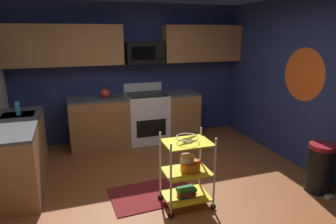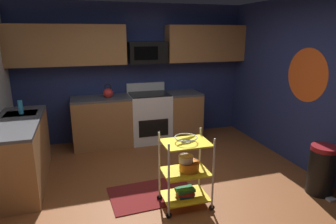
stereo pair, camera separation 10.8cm
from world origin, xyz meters
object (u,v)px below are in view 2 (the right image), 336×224
at_px(microwave, 147,52).
at_px(fruit_bowl, 186,138).
at_px(dish_soap_bottle, 21,107).
at_px(trash_can, 322,170).
at_px(mixing_bowl_small, 186,159).
at_px(kettle, 108,93).
at_px(mixing_bowl_large, 189,166).
at_px(rolling_cart, 185,171).
at_px(oven_range, 149,117).
at_px(book_stack, 185,192).

distance_m(microwave, fruit_bowl, 2.58).
relative_size(dish_soap_bottle, trash_can, 0.30).
bearing_deg(mixing_bowl_small, kettle, 105.58).
height_order(mixing_bowl_large, kettle, kettle).
distance_m(mixing_bowl_large, kettle, 2.48).
bearing_deg(rolling_cart, kettle, 105.41).
relative_size(oven_range, fruit_bowl, 4.04).
distance_m(kettle, dish_soap_bottle, 1.55).
bearing_deg(oven_range, kettle, -179.71).
relative_size(fruit_bowl, trash_can, 0.41).
bearing_deg(fruit_bowl, trash_can, -7.82).
relative_size(fruit_bowl, mixing_bowl_large, 1.08).
distance_m(oven_range, rolling_cart, 2.34).
bearing_deg(book_stack, mixing_bowl_small, 40.17).
distance_m(oven_range, microwave, 1.23).
bearing_deg(microwave, fruit_bowl, -92.83).
relative_size(rolling_cart, trash_can, 1.39).
bearing_deg(trash_can, book_stack, 172.18).
height_order(mixing_bowl_large, dish_soap_bottle, dish_soap_bottle).
relative_size(mixing_bowl_small, trash_can, 0.28).
relative_size(microwave, dish_soap_bottle, 3.50).
bearing_deg(mixing_bowl_small, microwave, 87.30).
height_order(fruit_bowl, book_stack, fruit_bowl).
bearing_deg(rolling_cart, mixing_bowl_small, 40.17).
height_order(oven_range, kettle, kettle).
distance_m(microwave, kettle, 1.04).
relative_size(oven_range, mixing_bowl_small, 6.04).
xyz_separation_m(book_stack, dish_soap_bottle, (-1.98, 1.55, 0.84)).
bearing_deg(book_stack, dish_soap_bottle, 141.92).
bearing_deg(kettle, dish_soap_bottle, -149.43).
bearing_deg(rolling_cart, trash_can, -7.82).
xyz_separation_m(mixing_bowl_large, dish_soap_bottle, (-2.02, 1.55, 0.50)).
height_order(mixing_bowl_large, book_stack, mixing_bowl_large).
bearing_deg(trash_can, mixing_bowl_large, 171.97).
bearing_deg(oven_range, mixing_bowl_small, -92.83).
distance_m(oven_range, mixing_bowl_small, 2.34).
distance_m(oven_range, dish_soap_bottle, 2.31).
distance_m(fruit_bowl, trash_can, 1.91).
distance_m(kettle, trash_can, 3.63).
height_order(fruit_bowl, kettle, kettle).
distance_m(rolling_cart, mixing_bowl_large, 0.08).
height_order(oven_range, rolling_cart, oven_range).
bearing_deg(rolling_cart, oven_range, 87.03).
distance_m(mixing_bowl_small, book_stack, 0.44).
height_order(oven_range, mixing_bowl_large, oven_range).
relative_size(oven_range, mixing_bowl_large, 4.37).
bearing_deg(trash_can, mixing_bowl_small, 172.00).
height_order(rolling_cart, kettle, kettle).
bearing_deg(fruit_bowl, dish_soap_bottle, 141.92).
bearing_deg(book_stack, mixing_bowl_large, 0.00).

